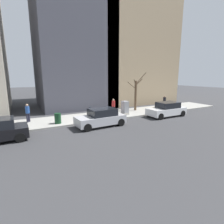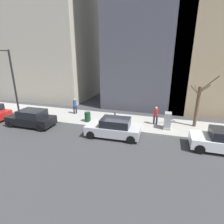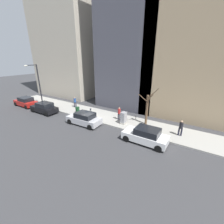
{
  "view_description": "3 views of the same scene",
  "coord_description": "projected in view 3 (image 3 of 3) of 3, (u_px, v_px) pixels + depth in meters",
  "views": [
    {
      "loc": [
        -14.4,
        5.92,
        4.25
      ],
      "look_at": [
        -0.12,
        -1.81,
        0.88
      ],
      "focal_mm": 28.0,
      "sensor_mm": 36.0,
      "label": 1
    },
    {
      "loc": [
        -13.26,
        -3.71,
        6.16
      ],
      "look_at": [
        1.41,
        0.77,
        1.14
      ],
      "focal_mm": 28.0,
      "sensor_mm": 36.0,
      "label": 2
    },
    {
      "loc": [
        -13.36,
        -11.88,
        7.74
      ],
      "look_at": [
        0.97,
        -2.74,
        1.43
      ],
      "focal_mm": 24.0,
      "sensor_mm": 36.0,
      "label": 3
    }
  ],
  "objects": [
    {
      "name": "pedestrian_midblock",
      "position": [
        119.0,
        113.0,
        18.88
      ],
      "size": [
        0.36,
        0.4,
        1.66
      ],
      "rotation": [
        0.0,
        0.0,
        1.55
      ],
      "color": "#1E1E2D",
      "rests_on": "sidewalk"
    },
    {
      "name": "sidewalk",
      "position": [
        99.0,
        115.0,
        20.8
      ],
      "size": [
        4.0,
        36.0,
        0.15
      ],
      "primitive_type": "cube",
      "color": "#9E9B93",
      "rests_on": "ground"
    },
    {
      "name": "parked_car_black",
      "position": [
        44.0,
        108.0,
        21.8
      ],
      "size": [
        1.97,
        4.23,
        1.52
      ],
      "rotation": [
        0.0,
        0.0,
        0.01
      ],
      "color": "black",
      "rests_on": "ground"
    },
    {
      "name": "office_block_center",
      "position": [
        136.0,
        36.0,
        22.93
      ],
      "size": [
        9.33,
        9.33,
        21.49
      ],
      "primitive_type": "cube",
      "color": "#4C4C56",
      "rests_on": "ground"
    },
    {
      "name": "pedestrian_far_corner",
      "position": [
        75.0,
        101.0,
        23.63
      ],
      "size": [
        0.36,
        0.36,
        1.66
      ],
      "rotation": [
        0.0,
        0.0,
        5.54
      ],
      "color": "#1E1E2D",
      "rests_on": "sidewalk"
    },
    {
      "name": "trash_bin",
      "position": [
        78.0,
        110.0,
        21.28
      ],
      "size": [
        0.56,
        0.56,
        0.9
      ],
      "primitive_type": "cylinder",
      "color": "#14381E",
      "rests_on": "sidewalk"
    },
    {
      "name": "utility_box",
      "position": [
        124.0,
        118.0,
        17.87
      ],
      "size": [
        0.83,
        0.61,
        1.43
      ],
      "color": "#A8A399",
      "rests_on": "sidewalk"
    },
    {
      "name": "parked_car_silver",
      "position": [
        84.0,
        119.0,
        17.97
      ],
      "size": [
        2.07,
        4.27,
        1.52
      ],
      "rotation": [
        0.0,
        0.0,
        0.04
      ],
      "color": "#B7B7BC",
      "rests_on": "ground"
    },
    {
      "name": "parked_car_white",
      "position": [
        146.0,
        136.0,
        14.12
      ],
      "size": [
        1.94,
        4.21,
        1.52
      ],
      "rotation": [
        0.0,
        0.0,
        -0.01
      ],
      "color": "white",
      "rests_on": "ground"
    },
    {
      "name": "pedestrian_near_meter",
      "position": [
        181.0,
        127.0,
        15.01
      ],
      "size": [
        0.36,
        0.4,
        1.66
      ],
      "rotation": [
        0.0,
        0.0,
        4.82
      ],
      "color": "#1E1E2D",
      "rests_on": "sidewalk"
    },
    {
      "name": "streetlamp",
      "position": [
        37.0,
        82.0,
        23.48
      ],
      "size": [
        1.97,
        0.32,
        6.5
      ],
      "color": "black",
      "rests_on": "sidewalk"
    },
    {
      "name": "office_tower_left",
      "position": [
        209.0,
        23.0,
        19.15
      ],
      "size": [
        12.61,
        12.61,
        23.57
      ],
      "primitive_type": "cube",
      "color": "tan",
      "rests_on": "ground"
    },
    {
      "name": "parked_car_red",
      "position": [
        26.0,
        102.0,
        24.66
      ],
      "size": [
        1.93,
        4.2,
        1.52
      ],
      "rotation": [
        0.0,
        0.0,
        0.0
      ],
      "color": "red",
      "rests_on": "ground"
    },
    {
      "name": "bare_tree",
      "position": [
        147.0,
        108.0,
        17.29
      ],
      "size": [
        2.35,
        2.07,
        4.5
      ],
      "color": "brown",
      "rests_on": "sidewalk"
    },
    {
      "name": "office_tower_right",
      "position": [
        74.0,
        19.0,
        30.18
      ],
      "size": [
        12.85,
        12.85,
        29.78
      ],
      "primitive_type": "cube",
      "color": "#BCB29E",
      "rests_on": "ground"
    },
    {
      "name": "ground_plane",
      "position": [
        90.0,
        121.0,
        19.25
      ],
      "size": [
        120.0,
        120.0,
        0.0
      ],
      "primitive_type": "plane",
      "color": "#38383A"
    },
    {
      "name": "parking_meter",
      "position": [
        91.0,
        112.0,
        19.37
      ],
      "size": [
        0.14,
        0.1,
        1.35
      ],
      "color": "slate",
      "rests_on": "sidewalk"
    }
  ]
}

